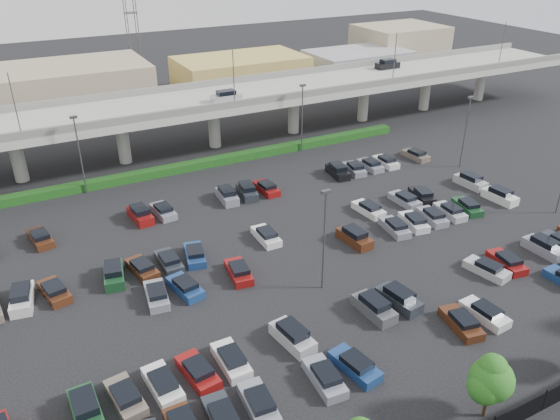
{
  "coord_description": "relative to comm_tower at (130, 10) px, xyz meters",
  "views": [
    {
      "loc": [
        -23.43,
        -43.99,
        30.63
      ],
      "look_at": [
        2.12,
        4.68,
        2.0
      ],
      "focal_mm": 35.0,
      "sensor_mm": 36.0,
      "label": 1
    }
  ],
  "objects": [
    {
      "name": "comm_tower",
      "position": [
        0.0,
        0.0,
        0.0
      ],
      "size": [
        2.4,
        2.4,
        30.0
      ],
      "color": "#46464B",
      "rests_on": "ground"
    },
    {
      "name": "tree_row",
      "position": [
        -3.3,
        -100.53,
        -12.09
      ],
      "size": [
        65.07,
        3.66,
        5.94
      ],
      "color": "#332316",
      "rests_on": "ground"
    },
    {
      "name": "parked_cars",
      "position": [
        -4.35,
        -77.78,
        -15.0
      ],
      "size": [
        63.01,
        41.61,
        1.67
      ],
      "color": "maroon",
      "rests_on": "ground"
    },
    {
      "name": "overpass",
      "position": [
        -4.17,
        -42.01,
        -8.64
      ],
      "size": [
        150.0,
        13.0,
        15.8
      ],
      "color": "#9C9C94",
      "rests_on": "ground"
    },
    {
      "name": "ground",
      "position": [
        -4.0,
        -74.0,
        -15.61
      ],
      "size": [
        280.0,
        280.0,
        0.0
      ],
      "primitive_type": "plane",
      "color": "black"
    },
    {
      "name": "hedge",
      "position": [
        -4.0,
        -49.0,
        -15.06
      ],
      "size": [
        66.0,
        1.6,
        1.1
      ],
      "primitive_type": "cube",
      "color": "#113B11",
      "rests_on": "ground"
    },
    {
      "name": "distant_buildings",
      "position": [
        8.38,
        -12.19,
        -11.87
      ],
      "size": [
        138.0,
        24.0,
        9.0
      ],
      "color": "gray",
      "rests_on": "ground"
    },
    {
      "name": "light_poles",
      "position": [
        -8.12,
        -72.0,
        -9.37
      ],
      "size": [
        66.9,
        48.38,
        10.3
      ],
      "color": "#46464B",
      "rests_on": "ground"
    }
  ]
}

